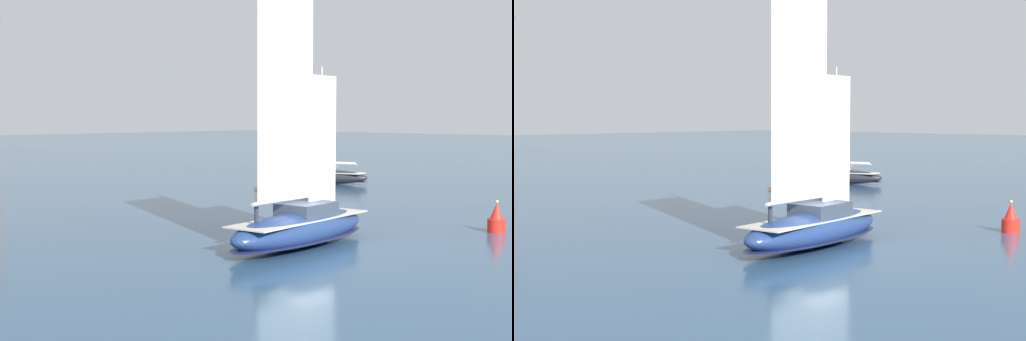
{
  "view_description": "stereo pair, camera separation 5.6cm",
  "coord_description": "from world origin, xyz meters",
  "views": [
    {
      "loc": [
        -26.19,
        -22.18,
        6.33
      ],
      "look_at": [
        0.0,
        3.0,
        3.54
      ],
      "focal_mm": 50.0,
      "sensor_mm": 36.0,
      "label": 1
    },
    {
      "loc": [
        -26.15,
        -22.22,
        6.33
      ],
      "look_at": [
        0.0,
        3.0,
        3.54
      ],
      "focal_mm": 50.0,
      "sensor_mm": 36.0,
      "label": 2
    }
  ],
  "objects": [
    {
      "name": "ground_plane",
      "position": [
        0.0,
        0.0,
        0.0
      ],
      "size": [
        400.0,
        400.0,
        0.0
      ],
      "primitive_type": "plane",
      "color": "#2D4C6B"
    },
    {
      "name": "channel_buoy",
      "position": [
        10.55,
        -5.02,
        0.7
      ],
      "size": [
        0.97,
        0.97,
        1.77
      ],
      "color": "red",
      "rests_on": "ground"
    },
    {
      "name": "sailboat_main",
      "position": [
        0.01,
        0.0,
        1.11
      ],
      "size": [
        10.45,
        3.85,
        14.04
      ],
      "color": "navy",
      "rests_on": "ground"
    },
    {
      "name": "sailboat_moored_near_marina",
      "position": [
        26.35,
        19.08,
        0.74
      ],
      "size": [
        4.35,
        8.23,
        10.9
      ],
      "color": "#232328",
      "rests_on": "ground"
    }
  ]
}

